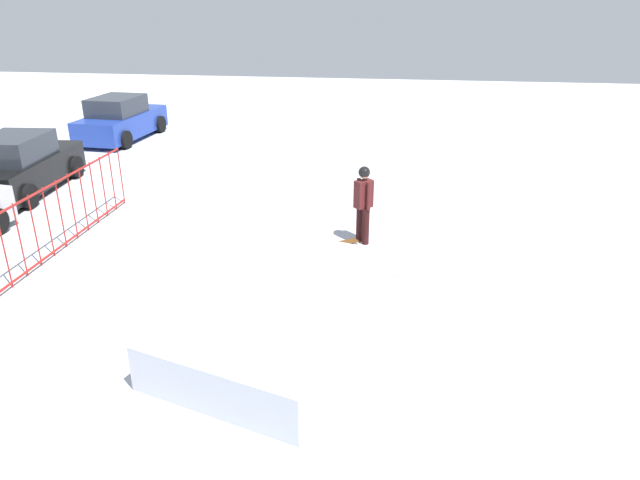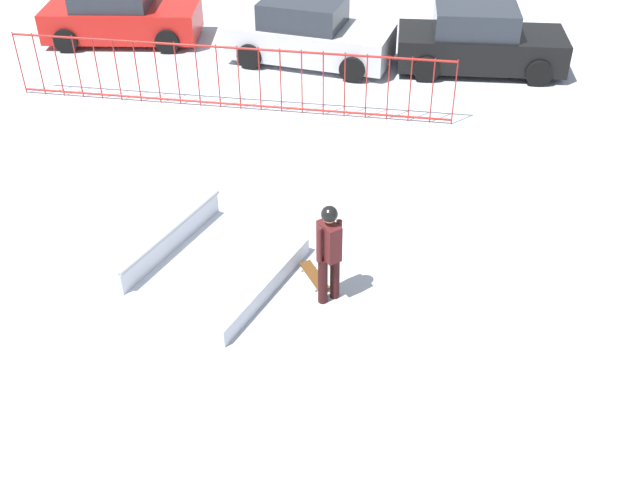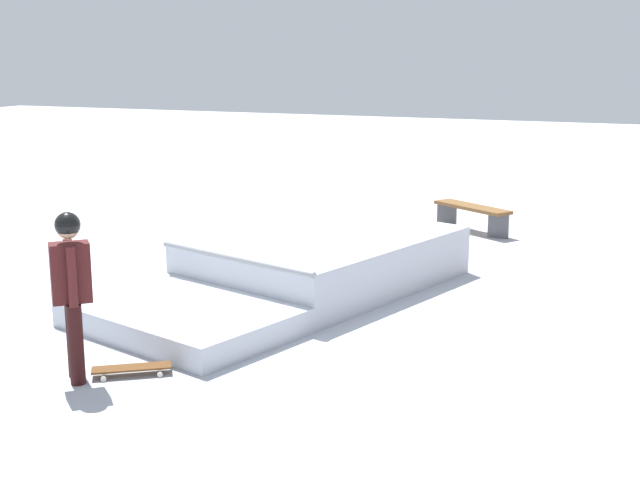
{
  "view_description": "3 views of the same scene",
  "coord_description": "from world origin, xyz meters",
  "views": [
    {
      "loc": [
        -8.58,
        -1.53,
        5.09
      ],
      "look_at": [
        1.21,
        -0.13,
        0.9
      ],
      "focal_mm": 32.85,
      "sensor_mm": 36.0,
      "label": 1
    },
    {
      "loc": [
        4.73,
        -9.64,
        7.62
      ],
      "look_at": [
        3.16,
        -0.6,
        1.0
      ],
      "focal_mm": 42.04,
      "sensor_mm": 36.0,
      "label": 2
    },
    {
      "loc": [
        10.05,
        4.56,
        3.29
      ],
      "look_at": [
        -1.1,
        0.1,
        0.6
      ],
      "focal_mm": 48.55,
      "sensor_mm": 36.0,
      "label": 3
    }
  ],
  "objects": [
    {
      "name": "ground_plane",
      "position": [
        0.0,
        0.0,
        0.0
      ],
      "size": [
        60.0,
        60.0,
        0.0
      ],
      "primitive_type": "plane",
      "color": "#B2B7C1"
    },
    {
      "name": "skate_ramp",
      "position": [
        -0.57,
        0.06,
        0.32
      ],
      "size": [
        5.93,
        4.1,
        0.74
      ],
      "rotation": [
        0.0,
        0.0,
        -0.3
      ],
      "color": "silver",
      "rests_on": "ground"
    },
    {
      "name": "skater",
      "position": [
        3.33,
        -0.77,
        1.01
      ],
      "size": [
        0.42,
        0.43,
        1.73
      ],
      "rotation": [
        0.0,
        0.0,
        5.45
      ],
      "color": "black",
      "rests_on": "ground"
    },
    {
      "name": "skateboard",
      "position": [
        3.02,
        -0.33,
        0.08
      ],
      "size": [
        0.61,
        0.77,
        0.09
      ],
      "rotation": [
        0.0,
        0.0,
        5.31
      ],
      "color": "#593314",
      "rests_on": "ground"
    },
    {
      "name": "perimeter_fence",
      "position": [
        -0.0,
        5.54,
        0.77
      ],
      "size": [
        10.09,
        0.15,
        1.5
      ],
      "rotation": [
        0.0,
        0.0,
        0.01
      ],
      "color": "maroon",
      "rests_on": "ground"
    },
    {
      "name": "parked_car_red",
      "position": [
        -4.02,
        9.1,
        0.72
      ],
      "size": [
        4.31,
        2.4,
        1.6
      ],
      "rotation": [
        0.0,
        0.0,
        0.15
      ],
      "color": "red",
      "rests_on": "ground"
    },
    {
      "name": "parked_car_silver",
      "position": [
        1.29,
        8.51,
        0.72
      ],
      "size": [
        4.29,
        2.35,
        1.6
      ],
      "rotation": [
        0.0,
        0.0,
        -0.14
      ],
      "color": "#B7B7BC",
      "rests_on": "ground"
    },
    {
      "name": "parked_car_black",
      "position": [
        5.56,
        8.76,
        0.72
      ],
      "size": [
        4.23,
        2.19,
        1.6
      ],
      "rotation": [
        0.0,
        0.0,
        0.08
      ],
      "color": "black",
      "rests_on": "ground"
    }
  ]
}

